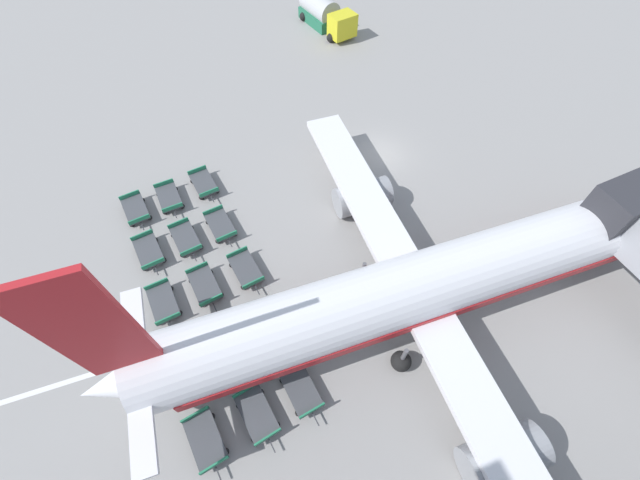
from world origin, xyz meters
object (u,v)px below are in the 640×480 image
(airplane, at_px, (432,283))
(baggage_dolly_row_near_col_a, at_px, (136,210))
(baggage_dolly_row_near_col_d, at_px, (186,363))
(baggage_dolly_row_mid_b_col_b, at_px, (221,225))
(baggage_dolly_row_near_col_c, at_px, (163,303))
(baggage_dolly_row_mid_a_col_d, at_px, (226,344))
(baggage_dolly_row_mid_b_col_a, at_px, (204,184))
(baggage_dolly_row_near_col_e, at_px, (206,440))
(baggage_dolly_row_mid_b_col_c, at_px, (246,269))
(baggage_dolly_row_mid_a_col_c, at_px, (205,286))
(baggage_dolly_row_near_col_b, at_px, (149,251))
(baggage_dolly_row_mid_a_col_e, at_px, (257,414))
(baggage_dolly_row_mid_a_col_b, at_px, (186,239))
(baggage_dolly_row_mid_b_col_e, at_px, (301,389))
(baggage_dolly_row_mid_b_col_d, at_px, (271,323))
(baggage_dolly_row_mid_a_col_a, at_px, (169,198))
(fuel_tanker_primary, at_px, (324,14))

(airplane, xyz_separation_m, baggage_dolly_row_near_col_a, (-13.79, -15.32, -2.57))
(baggage_dolly_row_near_col_a, bearing_deg, baggage_dolly_row_near_col_d, 6.58)
(baggage_dolly_row_mid_b_col_b, bearing_deg, baggage_dolly_row_near_col_c, -44.97)
(baggage_dolly_row_mid_a_col_d, relative_size, baggage_dolly_row_mid_b_col_a, 1.00)
(baggage_dolly_row_near_col_c, distance_m, baggage_dolly_row_near_col_e, 8.35)
(baggage_dolly_row_near_col_a, xyz_separation_m, baggage_dolly_row_mid_a_col_d, (12.00, 3.70, 0.00))
(baggage_dolly_row_mid_b_col_a, relative_size, baggage_dolly_row_mid_b_col_c, 1.00)
(airplane, height_order, baggage_dolly_row_mid_a_col_c, airplane)
(baggage_dolly_row_near_col_a, relative_size, baggage_dolly_row_near_col_e, 1.00)
(baggage_dolly_row_mid_a_col_d, bearing_deg, baggage_dolly_row_near_col_c, -143.01)
(baggage_dolly_row_near_col_c, height_order, baggage_dolly_row_mid_b_col_b, same)
(airplane, height_order, baggage_dolly_row_near_col_d, airplane)
(airplane, xyz_separation_m, baggage_dolly_row_mid_b_col_b, (-10.22, -9.99, -2.57))
(baggage_dolly_row_near_col_e, bearing_deg, baggage_dolly_row_near_col_c, -174.11)
(baggage_dolly_row_mid_b_col_b, bearing_deg, baggage_dolly_row_near_col_d, -24.32)
(airplane, relative_size, baggage_dolly_row_near_col_e, 10.68)
(baggage_dolly_row_mid_b_col_b, bearing_deg, airplane, 44.35)
(baggage_dolly_row_near_col_b, distance_m, baggage_dolly_row_near_col_d, 8.30)
(baggage_dolly_row_mid_a_col_e, bearing_deg, baggage_dolly_row_mid_b_col_a, 177.67)
(baggage_dolly_row_mid_a_col_c, xyz_separation_m, baggage_dolly_row_mid_b_col_a, (-8.58, 1.68, 0.00))
(baggage_dolly_row_near_col_c, height_order, baggage_dolly_row_near_col_d, same)
(baggage_dolly_row_mid_b_col_c, bearing_deg, baggage_dolly_row_near_col_e, -26.52)
(airplane, bearing_deg, baggage_dolly_row_mid_b_col_c, -123.64)
(baggage_dolly_row_mid_b_col_a, bearing_deg, baggage_dolly_row_mid_a_col_b, -25.23)
(baggage_dolly_row_near_col_b, xyz_separation_m, baggage_dolly_row_near_col_e, (12.44, 1.22, 0.00))
(baggage_dolly_row_near_col_e, distance_m, baggage_dolly_row_mid_b_col_e, 5.24)
(airplane, bearing_deg, baggage_dolly_row_mid_b_col_d, -103.29)
(baggage_dolly_row_mid_b_col_c, bearing_deg, baggage_dolly_row_near_col_a, -141.61)
(airplane, distance_m, baggage_dolly_row_mid_a_col_a, 19.27)
(baggage_dolly_row_near_col_e, bearing_deg, baggage_dolly_row_mid_a_col_b, 174.37)
(baggage_dolly_row_near_col_d, height_order, baggage_dolly_row_mid_a_col_a, same)
(baggage_dolly_row_near_col_b, relative_size, baggage_dolly_row_mid_b_col_d, 1.01)
(baggage_dolly_row_mid_a_col_d, distance_m, baggage_dolly_row_mid_b_col_b, 8.59)
(baggage_dolly_row_near_col_e, xyz_separation_m, baggage_dolly_row_mid_a_col_c, (-8.59, 1.72, 0.00))
(baggage_dolly_row_near_col_c, distance_m, baggage_dolly_row_mid_b_col_e, 9.81)
(baggage_dolly_row_mid_a_col_b, relative_size, baggage_dolly_row_mid_a_col_e, 1.00)
(baggage_dolly_row_mid_a_col_e, xyz_separation_m, baggage_dolly_row_mid_b_col_a, (-16.94, 0.69, 0.00))
(baggage_dolly_row_near_col_e, height_order, baggage_dolly_row_mid_a_col_a, same)
(baggage_dolly_row_near_col_c, distance_m, baggage_dolly_row_mid_a_col_a, 8.54)
(baggage_dolly_row_near_col_c, bearing_deg, baggage_dolly_row_near_col_a, -174.53)
(baggage_dolly_row_near_col_a, xyz_separation_m, baggage_dolly_row_near_col_b, (3.98, 0.42, 0.00))
(fuel_tanker_primary, relative_size, baggage_dolly_row_near_col_d, 2.34)
(baggage_dolly_row_near_col_a, relative_size, baggage_dolly_row_near_col_b, 1.00)
(baggage_dolly_row_near_col_d, xyz_separation_m, baggage_dolly_row_near_col_e, (4.20, 0.22, 0.00))
(baggage_dolly_row_mid_a_col_e, distance_m, baggage_dolly_row_mid_b_col_b, 12.66)
(baggage_dolly_row_mid_b_col_a, bearing_deg, baggage_dolly_row_near_col_a, -81.55)
(airplane, distance_m, baggage_dolly_row_mid_a_col_c, 13.60)
(baggage_dolly_row_mid_a_col_c, relative_size, baggage_dolly_row_mid_b_col_e, 1.00)
(baggage_dolly_row_near_col_b, bearing_deg, baggage_dolly_row_mid_a_col_b, 93.53)
(baggage_dolly_row_mid_a_col_d, bearing_deg, baggage_dolly_row_near_col_b, -157.72)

